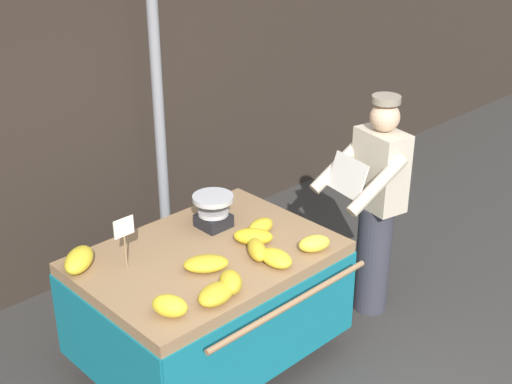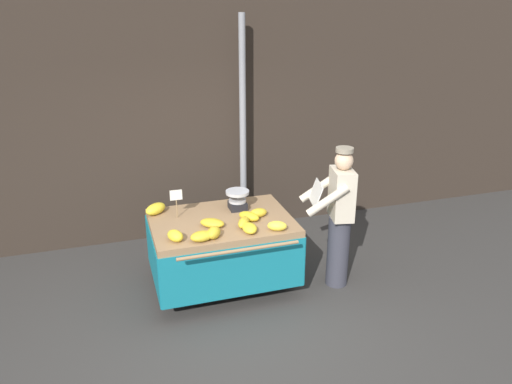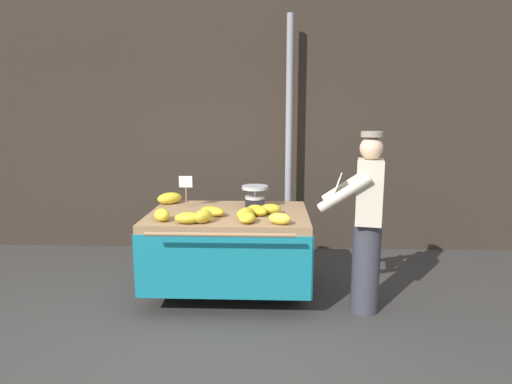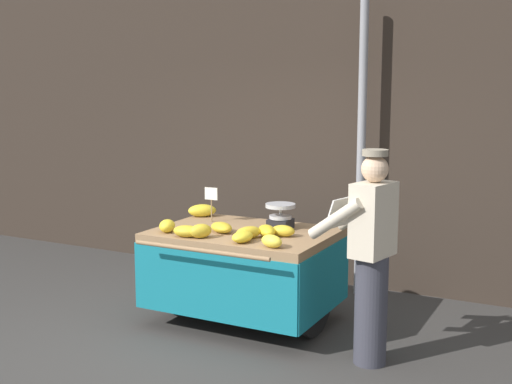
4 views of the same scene
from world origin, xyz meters
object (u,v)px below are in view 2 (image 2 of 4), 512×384
banana_bunch_0 (244,222)px  banana_bunch_4 (175,236)px  banana_bunch_3 (202,236)px  banana_bunch_7 (156,209)px  banana_bunch_1 (212,223)px  banana_bunch_2 (249,216)px  banana_bunch_8 (258,213)px  price_sign (176,198)px  banana_bunch_6 (277,226)px  street_pole (243,131)px  banana_bunch_9 (214,233)px  banana_cart (222,237)px  vendor_person (339,218)px  banana_bunch_5 (250,228)px  weighing_scale (238,200)px

banana_bunch_0 → banana_bunch_4: 0.79m
banana_bunch_4 → banana_bunch_3: bearing=-17.0°
banana_bunch_3 → banana_bunch_7: 0.93m
banana_bunch_1 → banana_bunch_7: banana_bunch_7 is taller
banana_bunch_2 → banana_bunch_8: (0.13, 0.06, 0.00)m
price_sign → banana_bunch_7: bearing=140.3°
banana_bunch_2 → banana_bunch_0: bearing=-125.9°
banana_bunch_6 → street_pole: bearing=85.5°
banana_bunch_7 → banana_bunch_9: bearing=-58.7°
banana_bunch_0 → banana_cart: bearing=125.7°
banana_bunch_9 → vendor_person: vendor_person is taller
banana_bunch_6 → banana_bunch_7: banana_bunch_7 is taller
banana_cart → vendor_person: vendor_person is taller
banana_bunch_0 → banana_bunch_6: banana_bunch_0 is taller
banana_bunch_5 → banana_bunch_6: size_ratio=1.10×
banana_bunch_8 → vendor_person: bearing=-17.9°
banana_bunch_2 → banana_bunch_6: size_ratio=1.22×
street_pole → banana_bunch_2: bearing=-103.7°
weighing_scale → banana_bunch_1: 0.57m
price_sign → banana_bunch_3: size_ratio=1.37×
banana_bunch_1 → vendor_person: size_ratio=0.16×
banana_bunch_0 → banana_bunch_7: bearing=143.6°
price_sign → banana_bunch_8: size_ratio=1.60×
banana_cart → banana_bunch_2: 0.43m
banana_bunch_5 → banana_bunch_9: (-0.40, -0.03, 0.02)m
price_sign → banana_bunch_7: (-0.22, 0.18, -0.18)m
street_pole → banana_bunch_5: street_pole is taller
banana_bunch_5 → banana_bunch_7: banana_bunch_7 is taller
banana_cart → banana_bunch_6: (0.51, -0.46, 0.28)m
street_pole → banana_bunch_1: street_pole is taller
banana_bunch_9 → street_pole: bearing=64.8°
banana_bunch_2 → banana_bunch_7: bearing=152.8°
banana_bunch_1 → banana_bunch_9: size_ratio=1.39×
price_sign → banana_bunch_9: price_sign is taller
banana_bunch_1 → banana_cart: bearing=48.7°
banana_bunch_3 → banana_bunch_0: bearing=21.1°
street_pole → banana_bunch_4: size_ratio=14.55×
banana_bunch_0 → banana_bunch_6: (0.32, -0.20, -0.00)m
weighing_scale → banana_bunch_0: (-0.07, -0.50, -0.06)m
weighing_scale → banana_bunch_0: 0.51m
banana_bunch_2 → vendor_person: size_ratio=0.15×
banana_bunch_5 → banana_bunch_7: (-0.91, 0.80, 0.02)m
banana_bunch_4 → banana_bunch_8: 1.06m
banana_cart → banana_bunch_7: size_ratio=5.69×
weighing_scale → price_sign: 0.74m
weighing_scale → price_sign: size_ratio=0.82×
banana_bunch_2 → banana_bunch_6: bearing=-57.7°
weighing_scale → banana_bunch_1: weighing_scale is taller
price_sign → banana_bunch_1: bearing=-48.1°
banana_cart → weighing_scale: 0.49m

